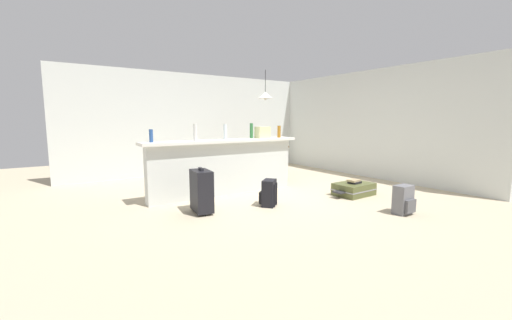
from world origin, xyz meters
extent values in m
cube|color=#BCAD8E|center=(0.00, 0.00, -0.03)|extent=(13.00, 13.00, 0.05)
cube|color=silver|center=(0.00, 3.05, 1.25)|extent=(6.60, 0.10, 2.50)
cube|color=silver|center=(3.05, 0.30, 1.25)|extent=(0.10, 6.00, 2.50)
cube|color=silver|center=(-0.67, 0.41, 0.48)|extent=(2.80, 0.20, 0.96)
cube|color=white|center=(-0.67, 0.41, 0.98)|extent=(2.96, 0.40, 0.05)
cylinder|color=#284C89|center=(-1.95, 0.46, 1.11)|extent=(0.06, 0.06, 0.20)
cylinder|color=silver|center=(-1.26, 0.33, 1.15)|extent=(0.06, 0.06, 0.28)
cylinder|color=silver|center=(-0.63, 0.46, 1.14)|extent=(0.06, 0.06, 0.27)
cylinder|color=#2D6B38|center=(-0.04, 0.49, 1.15)|extent=(0.06, 0.06, 0.29)
cylinder|color=#9E661E|center=(0.53, 0.37, 1.12)|extent=(0.07, 0.07, 0.23)
cube|color=beige|center=(0.16, 0.41, 1.12)|extent=(0.26, 0.18, 0.22)
cube|color=brown|center=(0.91, 1.56, 0.72)|extent=(1.10, 0.80, 0.04)
cylinder|color=brown|center=(0.42, 1.22, 0.35)|extent=(0.06, 0.06, 0.70)
cylinder|color=brown|center=(1.40, 1.22, 0.35)|extent=(0.06, 0.06, 0.70)
cylinder|color=brown|center=(0.42, 1.90, 0.35)|extent=(0.06, 0.06, 0.70)
cylinder|color=brown|center=(1.40, 1.90, 0.35)|extent=(0.06, 0.06, 0.70)
cube|color=#4C331E|center=(0.89, 0.97, 0.43)|extent=(0.45, 0.45, 0.04)
cube|color=#4C331E|center=(0.87, 1.15, 0.69)|extent=(0.40, 0.09, 0.48)
cylinder|color=#4C331E|center=(0.76, 0.79, 0.21)|extent=(0.04, 0.04, 0.41)
cylinder|color=#4C331E|center=(1.08, 0.83, 0.21)|extent=(0.04, 0.04, 0.41)
cylinder|color=#4C331E|center=(0.71, 1.11, 0.21)|extent=(0.04, 0.04, 0.41)
cylinder|color=#4C331E|center=(1.03, 1.15, 0.21)|extent=(0.04, 0.04, 0.41)
cylinder|color=black|center=(1.00, 1.49, 2.24)|extent=(0.01, 0.01, 0.53)
cone|color=white|center=(1.00, 1.49, 1.92)|extent=(0.34, 0.34, 0.14)
sphere|color=white|center=(1.00, 1.49, 1.84)|extent=(0.07, 0.07, 0.07)
cube|color=#51562D|center=(1.24, -0.93, 0.11)|extent=(0.70, 0.50, 0.22)
cube|color=gray|center=(1.24, -0.93, 0.11)|extent=(0.71, 0.51, 0.02)
cube|color=#2D2D33|center=(0.83, -0.94, 0.11)|extent=(0.15, 0.18, 0.02)
cube|color=black|center=(-0.45, -0.65, 0.21)|extent=(0.33, 0.32, 0.42)
cube|color=black|center=(-0.53, -0.57, 0.14)|extent=(0.21, 0.19, 0.19)
cube|color=black|center=(-0.34, -0.68, 0.19)|extent=(0.04, 0.04, 0.36)
cube|color=black|center=(-0.44, -0.77, 0.19)|extent=(0.04, 0.04, 0.36)
cube|color=slate|center=(0.91, -2.07, 0.21)|extent=(0.28, 0.18, 0.42)
cube|color=#515155|center=(0.91, -2.18, 0.14)|extent=(0.22, 0.06, 0.19)
cube|color=black|center=(0.84, -1.97, 0.19)|extent=(0.04, 0.02, 0.36)
cube|color=black|center=(0.98, -1.97, 0.19)|extent=(0.04, 0.02, 0.36)
cube|color=black|center=(-1.49, -0.39, 0.33)|extent=(0.30, 0.47, 0.60)
cylinder|color=black|center=(-1.47, -0.21, 0.03)|extent=(0.04, 0.06, 0.06)
cylinder|color=black|center=(-1.52, -0.58, 0.03)|extent=(0.04, 0.06, 0.06)
cube|color=#232328|center=(-1.49, -0.39, 0.65)|extent=(0.06, 0.14, 0.04)
cube|color=black|center=(1.24, -0.95, 0.24)|extent=(0.24, 0.19, 0.04)
cube|color=tan|center=(1.22, -0.94, 0.27)|extent=(0.24, 0.19, 0.03)
camera|label=1|loc=(-3.34, -4.57, 1.36)|focal=22.10mm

